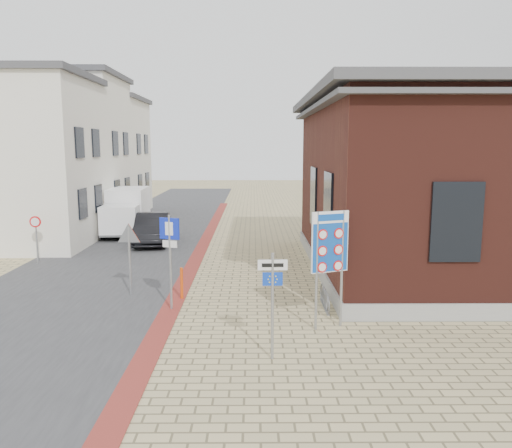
# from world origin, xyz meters

# --- Properties ---
(ground) EXTENTS (120.00, 120.00, 0.00)m
(ground) POSITION_xyz_m (0.00, 0.00, 0.00)
(ground) COLOR tan
(ground) RESTS_ON ground
(road_strip) EXTENTS (7.00, 60.00, 0.02)m
(road_strip) POSITION_xyz_m (-5.50, 15.00, 0.01)
(road_strip) COLOR #38383A
(road_strip) RESTS_ON ground
(curb_strip) EXTENTS (0.60, 40.00, 0.02)m
(curb_strip) POSITION_xyz_m (-2.00, 10.00, 0.01)
(curb_strip) COLOR maroon
(curb_strip) RESTS_ON ground
(brick_building) EXTENTS (13.00, 13.00, 6.80)m
(brick_building) POSITION_xyz_m (8.99, 7.00, 3.49)
(brick_building) COLOR gray
(brick_building) RESTS_ON ground
(townhouse_near) EXTENTS (7.40, 6.40, 8.30)m
(townhouse_near) POSITION_xyz_m (-10.99, 12.00, 4.17)
(townhouse_near) COLOR white
(townhouse_near) RESTS_ON ground
(townhouse_mid) EXTENTS (7.40, 6.40, 9.10)m
(townhouse_mid) POSITION_xyz_m (-10.99, 18.00, 4.57)
(townhouse_mid) COLOR white
(townhouse_mid) RESTS_ON ground
(townhouse_far) EXTENTS (7.40, 6.40, 8.30)m
(townhouse_far) POSITION_xyz_m (-10.99, 24.00, 4.17)
(townhouse_far) COLOR white
(townhouse_far) RESTS_ON ground
(bike_rack) EXTENTS (0.08, 1.80, 0.60)m
(bike_rack) POSITION_xyz_m (2.65, 2.20, 0.26)
(bike_rack) COLOR slate
(bike_rack) RESTS_ON ground
(sedan) EXTENTS (2.09, 4.71, 1.50)m
(sedan) POSITION_xyz_m (-4.59, 12.39, 0.75)
(sedan) COLOR black
(sedan) RESTS_ON ground
(box_truck) EXTENTS (2.26, 4.90, 2.51)m
(box_truck) POSITION_xyz_m (-6.51, 14.97, 1.30)
(box_truck) COLOR slate
(box_truck) RESTS_ON ground
(border_sign) EXTENTS (1.02, 0.44, 3.17)m
(border_sign) POSITION_xyz_m (2.50, 0.50, 2.29)
(border_sign) COLOR gray
(border_sign) RESTS_ON ground
(essen_sign) EXTENTS (0.67, 0.07, 2.48)m
(essen_sign) POSITION_xyz_m (0.91, -1.50, 1.65)
(essen_sign) COLOR gray
(essen_sign) RESTS_ON ground
(parking_sign) EXTENTS (0.61, 0.25, 2.86)m
(parking_sign) POSITION_xyz_m (-1.97, 2.00, 1.98)
(parking_sign) COLOR gray
(parking_sign) RESTS_ON ground
(yield_sign) EXTENTS (0.83, 0.08, 2.33)m
(yield_sign) POSITION_xyz_m (-3.54, 3.50, 1.77)
(yield_sign) COLOR gray
(yield_sign) RESTS_ON ground
(speed_sign) EXTENTS (0.47, 0.07, 2.00)m
(speed_sign) POSITION_xyz_m (-8.50, 8.00, 1.30)
(speed_sign) COLOR gray
(speed_sign) RESTS_ON ground
(bollard) EXTENTS (0.12, 0.12, 1.03)m
(bollard) POSITION_xyz_m (-1.80, 3.04, 0.52)
(bollard) COLOR #D7440B
(bollard) RESTS_ON ground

